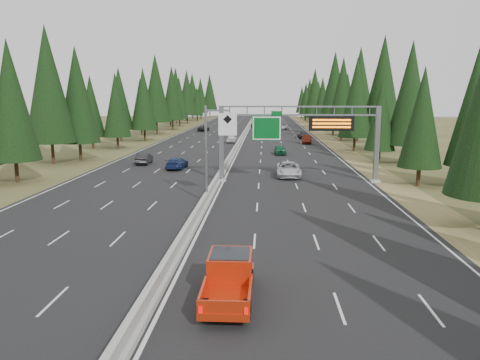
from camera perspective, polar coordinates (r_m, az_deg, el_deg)
name	(u,v)px	position (r m, az deg, el deg)	size (l,w,h in m)	color
road	(241,141)	(93.54, 0.08, 4.76)	(32.00, 260.00, 0.08)	black
shoulder_right	(331,142)	(94.31, 10.98, 4.61)	(3.60, 260.00, 0.06)	olive
shoulder_left	(153,141)	(96.11, -10.62, 4.72)	(3.60, 260.00, 0.06)	#3F431F
median_barrier	(241,139)	(93.50, 0.08, 4.99)	(0.70, 260.00, 0.85)	gray
sign_gantry	(305,132)	(48.19, 7.95, 5.85)	(16.75, 0.98, 7.80)	slate
hov_sign_pole	(213,147)	(38.42, -3.31, 4.05)	(2.80, 0.50, 8.00)	slate
tree_row_right	(358,95)	(89.54, 14.21, 9.99)	(11.53, 239.76, 18.88)	black
tree_row_left	(123,94)	(91.83, -14.04, 10.18)	(12.13, 242.50, 18.91)	black
silver_minivan	(288,169)	(51.86, 5.92, 1.29)	(2.62, 5.69, 1.58)	silver
red_pickup	(230,274)	(20.97, -1.27, -11.38)	(2.01, 5.62, 1.83)	black
car_ahead_green	(280,150)	(71.93, 4.93, 3.70)	(1.67, 4.16, 1.42)	#155D37
car_ahead_dkred	(307,139)	(89.34, 8.14, 4.93)	(1.66, 4.76, 1.57)	#53170B
car_ahead_dkgrey	(303,135)	(100.04, 7.66, 5.44)	(1.95, 4.80, 1.39)	black
car_ahead_white	(282,127)	(127.21, 5.18, 6.49)	(2.46, 5.34, 1.48)	#BCBCBC
car_ahead_far	(254,125)	(137.28, 1.66, 6.75)	(1.51, 3.76, 1.28)	black
car_onc_near	(144,158)	(62.67, -11.60, 2.59)	(1.51, 4.34, 1.43)	black
car_onc_blue	(177,163)	(57.83, -7.71, 2.08)	(1.98, 4.86, 1.41)	navy
car_onc_white	(232,139)	(90.26, -0.99, 5.05)	(1.73, 4.30, 1.47)	silver
car_onc_far	(204,128)	(120.64, -4.47, 6.29)	(2.37, 5.13, 1.43)	black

